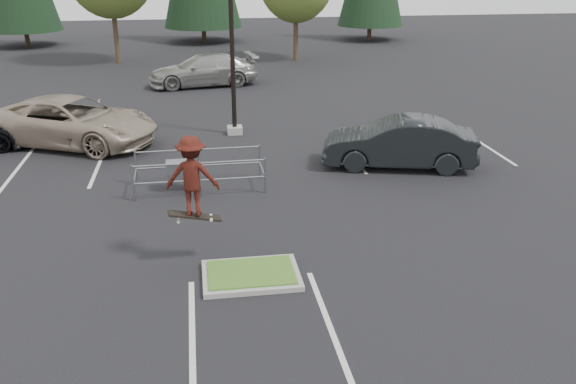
{
  "coord_description": "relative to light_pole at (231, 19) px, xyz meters",
  "views": [
    {
      "loc": [
        -1.04,
        -12.19,
        6.88
      ],
      "look_at": [
        1.08,
        1.5,
        1.45
      ],
      "focal_mm": 38.0,
      "sensor_mm": 36.0,
      "label": 1
    }
  ],
  "objects": [
    {
      "name": "car_r_charc",
      "position": [
        5.26,
        -5.0,
        -3.71
      ],
      "size": [
        5.46,
        3.02,
        1.7
      ],
      "primitive_type": "imported",
      "rotation": [
        0.0,
        0.0,
        4.46
      ],
      "color": "black",
      "rests_on": "ground"
    },
    {
      "name": "grass_median",
      "position": [
        -0.5,
        -12.0,
        -4.48
      ],
      "size": [
        2.2,
        1.6,
        0.16
      ],
      "color": "#9F9B94",
      "rests_on": "ground"
    },
    {
      "name": "car_l_tan",
      "position": [
        -6.33,
        -0.5,
        -3.65
      ],
      "size": [
        7.24,
        5.5,
        1.83
      ],
      "primitive_type": "imported",
      "rotation": [
        0.0,
        0.0,
        1.14
      ],
      "color": "gray",
      "rests_on": "ground"
    },
    {
      "name": "car_far_silver",
      "position": [
        -0.96,
        10.0,
        -3.7
      ],
      "size": [
        6.24,
        3.26,
        1.73
      ],
      "primitive_type": "imported",
      "rotation": [
        0.0,
        0.0,
        4.86
      ],
      "color": "gray",
      "rests_on": "ground"
    },
    {
      "name": "skateboarder",
      "position": [
        -1.7,
        -11.0,
        -2.39
      ],
      "size": [
        1.31,
        0.87,
        2.09
      ],
      "rotation": [
        0.0,
        0.0,
        2.99
      ],
      "color": "black",
      "rests_on": "ground"
    },
    {
      "name": "stall_lines",
      "position": [
        -1.85,
        -5.98,
        -4.56
      ],
      "size": [
        22.62,
        17.6,
        0.01
      ],
      "color": "silver",
      "rests_on": "ground"
    },
    {
      "name": "ground",
      "position": [
        -0.5,
        -12.0,
        -4.56
      ],
      "size": [
        120.0,
        120.0,
        0.0
      ],
      "primitive_type": "plane",
      "color": "black",
      "rests_on": "ground"
    },
    {
      "name": "cart_corral",
      "position": [
        -1.98,
        -6.15,
        -3.85
      ],
      "size": [
        4.0,
        1.48,
        1.13
      ],
      "rotation": [
        0.0,
        0.0,
        0.01
      ],
      "color": "gray",
      "rests_on": "ground"
    },
    {
      "name": "light_pole",
      "position": [
        0.0,
        0.0,
        0.0
      ],
      "size": [
        0.7,
        0.6,
        10.12
      ],
      "color": "#9F9B94",
      "rests_on": "ground"
    }
  ]
}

